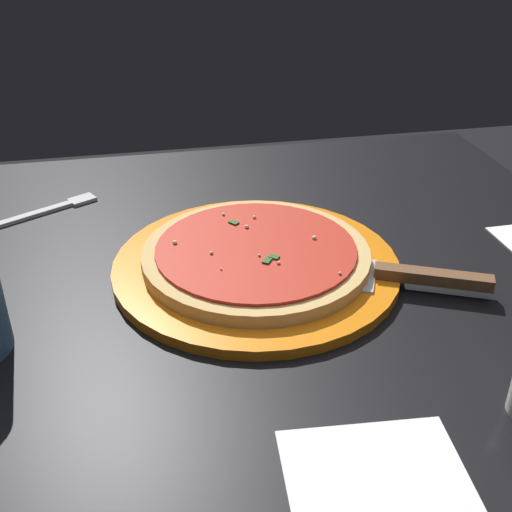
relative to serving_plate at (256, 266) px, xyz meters
name	(u,v)px	position (x,y,z in m)	size (l,w,h in m)	color
restaurant_table	(267,389)	(-0.04, -0.01, -0.15)	(0.90, 0.91, 0.77)	black
serving_plate	(256,266)	(0.00, 0.00, 0.00)	(0.34, 0.34, 0.01)	orange
pizza	(256,254)	(0.00, 0.00, 0.02)	(0.27, 0.27, 0.02)	#DBB26B
pizza_server	(396,274)	(-0.07, -0.15, 0.01)	(0.13, 0.22, 0.01)	silver
napkin_folded_right	(380,487)	(-0.33, -0.03, -0.01)	(0.13, 0.14, 0.00)	white
fork	(41,212)	(0.21, 0.26, 0.00)	(0.11, 0.17, 0.00)	silver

